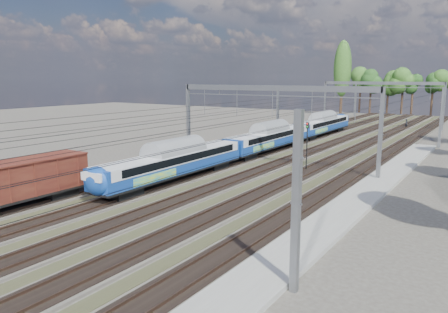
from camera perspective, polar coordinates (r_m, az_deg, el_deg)
The scene contains 11 objects.
ground at distance 26.72m, azimuth -25.03°, elevation -12.35°, with size 220.00×220.00×0.00m, color #47423A.
track_bed at distance 62.28m, azimuth 12.42°, elevation 1.06°, with size 21.00×130.00×0.34m.
platform at distance 35.36m, azimuth 16.35°, elevation -6.05°, with size 3.00×70.00×0.30m, color gray.
catenary at distance 68.75m, azimuth 15.16°, elevation 7.08°, with size 25.65×130.00×9.00m.
tree_belt at distance 104.96m, azimuth 25.32°, elevation 8.40°, with size 40.05×98.66×12.02m.
poplar at distance 116.36m, azimuth 15.22°, elevation 10.97°, with size 4.40×4.40×19.04m.
emu_train at distance 57.40m, azimuth 5.84°, elevation 2.80°, with size 2.79×59.12×4.08m.
freight_boxcar at distance 35.62m, azimuth -27.23°, elevation -3.31°, with size 2.86×13.81×3.56m.
worker at distance 92.56m, azimuth 22.72°, elevation 3.97°, with size 0.66×0.43×1.81m, color black.
signal_near at distance 46.78m, azimuth 10.79°, elevation 2.08°, with size 0.36×0.33×5.22m.
signal_far at distance 80.98m, azimuth 26.56°, elevation 4.60°, with size 0.32×0.30×5.24m.
Camera 1 is at (21.35, -12.68, 9.86)m, focal length 35.00 mm.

